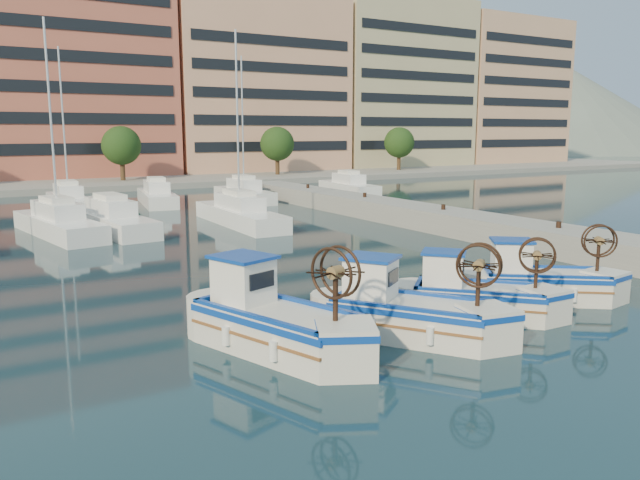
{
  "coord_description": "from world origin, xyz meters",
  "views": [
    {
      "loc": [
        -11.12,
        -13.19,
        5.64
      ],
      "look_at": [
        0.84,
        7.27,
        1.5
      ],
      "focal_mm": 35.0,
      "sensor_mm": 36.0,
      "label": 1
    }
  ],
  "objects_px": {
    "fishing_boat_d": "(540,280)",
    "fishing_boat_c": "(474,295)",
    "fishing_boat_a": "(274,320)",
    "fishing_boat_b": "(406,311)"
  },
  "relations": [
    {
      "from": "fishing_boat_a",
      "to": "fishing_boat_b",
      "type": "xyz_separation_m",
      "value": [
        3.6,
        -0.91,
        -0.06
      ]
    },
    {
      "from": "fishing_boat_b",
      "to": "fishing_boat_c",
      "type": "height_order",
      "value": "fishing_boat_b"
    },
    {
      "from": "fishing_boat_d",
      "to": "fishing_boat_c",
      "type": "bearing_deg",
      "value": 131.69
    },
    {
      "from": "fishing_boat_a",
      "to": "fishing_boat_b",
      "type": "relative_size",
      "value": 1.1
    },
    {
      "from": "fishing_boat_c",
      "to": "fishing_boat_b",
      "type": "bearing_deg",
      "value": 145.0
    },
    {
      "from": "fishing_boat_b",
      "to": "fishing_boat_c",
      "type": "xyz_separation_m",
      "value": [
        3.02,
        0.49,
        -0.07
      ]
    },
    {
      "from": "fishing_boat_b",
      "to": "fishing_boat_a",
      "type": "bearing_deg",
      "value": 130.94
    },
    {
      "from": "fishing_boat_b",
      "to": "fishing_boat_c",
      "type": "distance_m",
      "value": 3.06
    },
    {
      "from": "fishing_boat_a",
      "to": "fishing_boat_d",
      "type": "bearing_deg",
      "value": -19.6
    },
    {
      "from": "fishing_boat_c",
      "to": "fishing_boat_d",
      "type": "xyz_separation_m",
      "value": [
        3.26,
        0.28,
        0.02
      ]
    }
  ]
}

